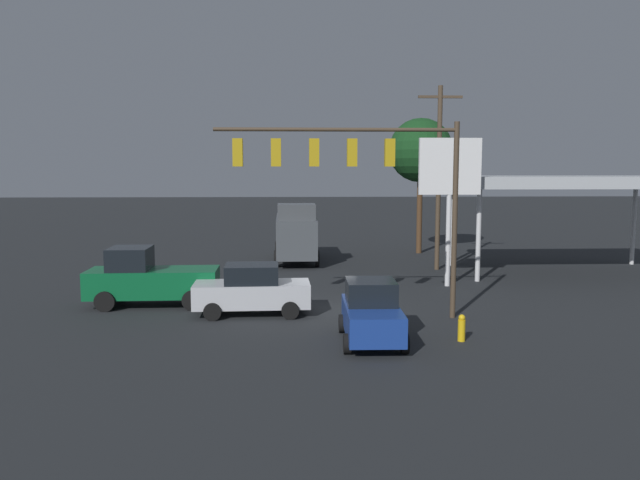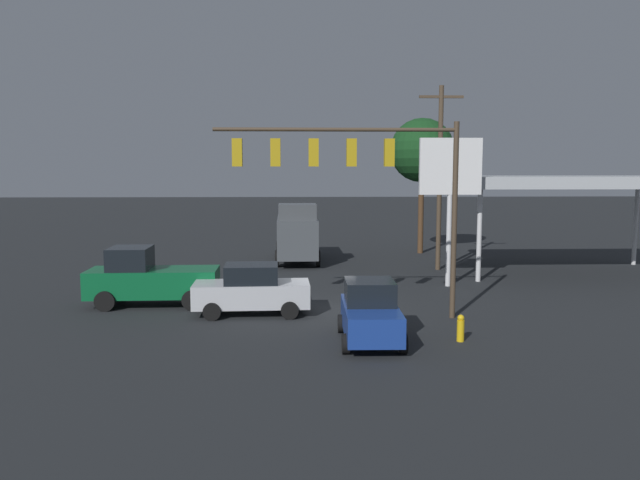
{
  "view_description": "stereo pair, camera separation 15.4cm",
  "coord_description": "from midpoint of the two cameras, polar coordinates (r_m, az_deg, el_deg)",
  "views": [
    {
      "loc": [
        1.15,
        24.08,
        5.55
      ],
      "look_at": [
        0.0,
        -2.0,
        2.56
      ],
      "focal_mm": 35.0,
      "sensor_mm": 36.0,
      "label": 1
    },
    {
      "loc": [
        1.0,
        24.08,
        5.55
      ],
      "look_at": [
        0.0,
        -2.0,
        2.56
      ],
      "focal_mm": 35.0,
      "sensor_mm": 36.0,
      "label": 2
    }
  ],
  "objects": [
    {
      "name": "fire_hydrant",
      "position": [
        20.81,
        12.61,
        -7.85
      ],
      "size": [
        0.24,
        0.24,
        0.88
      ],
      "color": "gold",
      "rests_on": "ground"
    },
    {
      "name": "traffic_signal_assembly",
      "position": [
        22.78,
        2.95,
        6.68
      ],
      "size": [
        8.89,
        0.43,
        7.25
      ],
      "color": "#473828",
      "rests_on": "ground"
    },
    {
      "name": "pickup_parked",
      "position": [
        26.33,
        -15.51,
        -3.42
      ],
      "size": [
        5.24,
        2.34,
        2.4
      ],
      "rotation": [
        0.0,
        0.0,
        0.02
      ],
      "color": "#0C592D",
      "rests_on": "ground"
    },
    {
      "name": "utility_pole",
      "position": [
        34.73,
        10.68,
        5.98
      ],
      "size": [
        2.4,
        0.26,
        10.0
      ],
      "color": "#473828",
      "rests_on": "ground"
    },
    {
      "name": "hatchback_crossing",
      "position": [
        20.21,
        4.51,
        -6.66
      ],
      "size": [
        2.01,
        3.83,
        1.97
      ],
      "rotation": [
        0.0,
        0.0,
        1.55
      ],
      "color": "navy",
      "rests_on": "ground"
    },
    {
      "name": "delivery_truck",
      "position": [
        37.31,
        -2.34,
        0.59
      ],
      "size": [
        2.64,
        6.83,
        3.58
      ],
      "rotation": [
        0.0,
        0.0,
        1.58
      ],
      "color": "#474C51",
      "rests_on": "ground"
    },
    {
      "name": "gas_station_canopy",
      "position": [
        35.72,
        21.33,
        4.89
      ],
      "size": [
        11.85,
        6.31,
        5.17
      ],
      "color": "#B2B7BC",
      "rests_on": "ground"
    },
    {
      "name": "street_tree",
      "position": [
        41.48,
        9.07,
        8.05
      ],
      "size": [
        4.16,
        4.16,
        8.83
      ],
      "color": "#4C331E",
      "rests_on": "ground"
    },
    {
      "name": "ground_plane",
      "position": [
        24.73,
        0.03,
        -6.44
      ],
      "size": [
        200.0,
        200.0,
        0.0
      ],
      "primitive_type": "plane",
      "color": "black"
    },
    {
      "name": "sedan_far",
      "position": [
        24.03,
        -6.41,
        -4.54
      ],
      "size": [
        4.45,
        2.17,
        1.93
      ],
      "rotation": [
        0.0,
        0.0,
        0.03
      ],
      "color": "silver",
      "rests_on": "ground"
    },
    {
      "name": "price_sign",
      "position": [
        29.86,
        11.63,
        5.88
      ],
      "size": [
        2.91,
        0.27,
        6.97
      ],
      "color": "silver",
      "rests_on": "ground"
    }
  ]
}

